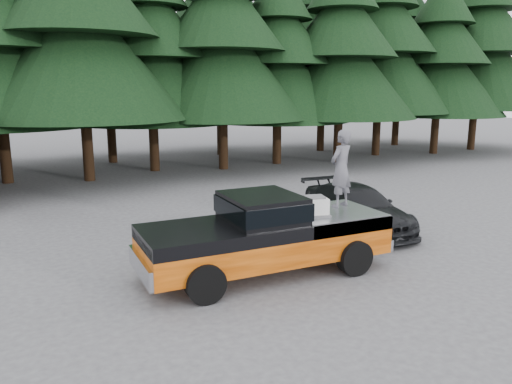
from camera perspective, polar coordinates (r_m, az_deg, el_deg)
name	(u,v)px	position (r m, az deg, el deg)	size (l,w,h in m)	color
ground	(221,284)	(11.40, -3.98, -10.48)	(120.00, 120.00, 0.00)	#454547
pickup_truck	(266,246)	(11.79, 1.10, -6.23)	(6.00, 2.04, 1.33)	orange
truck_cab	(262,207)	(11.48, 0.67, -1.74)	(1.66, 1.90, 0.59)	black
air_compressor	(314,207)	(11.93, 6.66, -1.74)	(0.60, 0.50, 0.41)	silver
man_on_bed	(341,169)	(12.82, 9.69, 2.66)	(0.72, 0.47, 1.97)	#535259
parked_car	(357,208)	(15.74, 11.45, -1.80)	(1.87, 4.60, 1.34)	black
treeline	(102,18)	(27.57, -17.20, 18.47)	(60.15, 16.05, 17.50)	black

